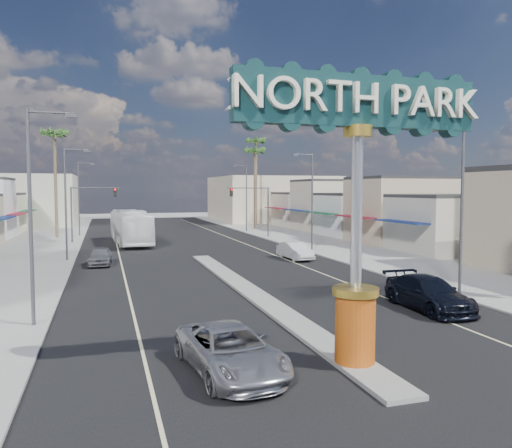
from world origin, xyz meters
TOP-DOWN VIEW (x-y plane):
  - ground at (0.00, 30.00)m, footprint 160.00×160.00m
  - road at (0.00, 30.00)m, footprint 20.00×120.00m
  - median_island at (0.00, 14.00)m, footprint 1.30×30.00m
  - sidewalk_left at (-14.00, 30.00)m, footprint 8.00×120.00m
  - sidewalk_right at (14.00, 30.00)m, footprint 8.00×120.00m
  - storefront_row_right at (24.00, 43.00)m, footprint 12.00×42.00m
  - backdrop_far_left at (-22.00, 75.00)m, footprint 20.00×20.00m
  - backdrop_far_right at (22.00, 75.00)m, footprint 20.00×20.00m
  - gateway_sign at (0.00, 1.98)m, footprint 8.20×1.50m
  - traffic_signal_left at (-9.18, 43.99)m, footprint 5.09×0.45m
  - traffic_signal_right at (9.18, 43.99)m, footprint 5.09×0.45m
  - streetlight_l_near at (-10.43, 10.00)m, footprint 2.03×0.22m
  - streetlight_l_mid at (-10.43, 30.00)m, footprint 2.03×0.22m
  - streetlight_l_far at (-10.43, 52.00)m, footprint 2.03×0.22m
  - streetlight_r_near at (10.43, 10.00)m, footprint 2.03×0.22m
  - streetlight_r_mid at (10.43, 30.00)m, footprint 2.03×0.22m
  - streetlight_r_far at (10.43, 52.00)m, footprint 2.03×0.22m
  - palm_left_far at (-13.00, 50.00)m, footprint 2.60×2.60m
  - palm_right_mid at (13.00, 56.00)m, footprint 2.60×2.60m
  - palm_right_far at (15.00, 62.00)m, footprint 2.60×2.60m
  - suv_left at (-4.02, 2.62)m, footprint 3.04×5.52m
  - suv_right at (7.08, 7.88)m, footprint 2.32×5.48m
  - car_parked_left at (-8.04, 27.09)m, footprint 1.92×4.15m
  - car_parked_right at (7.24, 25.69)m, footprint 1.90×4.39m
  - city_bus at (-5.06, 41.66)m, footprint 3.91×12.95m

SIDE VIEW (x-z plane):
  - ground at x=0.00m, z-range 0.00..0.00m
  - road at x=0.00m, z-range 0.00..0.01m
  - sidewalk_left at x=-14.00m, z-range 0.00..0.12m
  - sidewalk_right at x=14.00m, z-range 0.00..0.12m
  - median_island at x=0.00m, z-range 0.00..0.16m
  - car_parked_left at x=-8.04m, z-range 0.00..1.38m
  - car_parked_right at x=7.24m, z-range 0.00..1.41m
  - suv_left at x=-4.02m, z-range 0.00..1.46m
  - suv_right at x=7.08m, z-range 0.00..1.58m
  - city_bus at x=-5.06m, z-range 0.00..3.56m
  - storefront_row_right at x=24.00m, z-range 0.00..6.00m
  - backdrop_far_left at x=-22.00m, z-range 0.00..8.00m
  - backdrop_far_right at x=22.00m, z-range 0.00..8.00m
  - traffic_signal_left at x=-9.18m, z-range 1.27..7.27m
  - traffic_signal_right at x=9.18m, z-range 1.27..7.27m
  - streetlight_l_near at x=-10.43m, z-range 0.57..9.57m
  - streetlight_l_mid at x=-10.43m, z-range 0.57..9.57m
  - streetlight_l_far at x=-10.43m, z-range 0.57..9.57m
  - streetlight_r_near at x=10.43m, z-range 0.57..9.57m
  - streetlight_r_mid at x=10.43m, z-range 0.57..9.57m
  - streetlight_r_far at x=10.43m, z-range 0.57..9.57m
  - gateway_sign at x=0.00m, z-range 1.35..10.50m
  - palm_right_mid at x=13.00m, z-range 4.55..16.65m
  - palm_left_far at x=-13.00m, z-range 4.95..18.05m
  - palm_right_far at x=15.00m, z-range 5.34..19.44m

